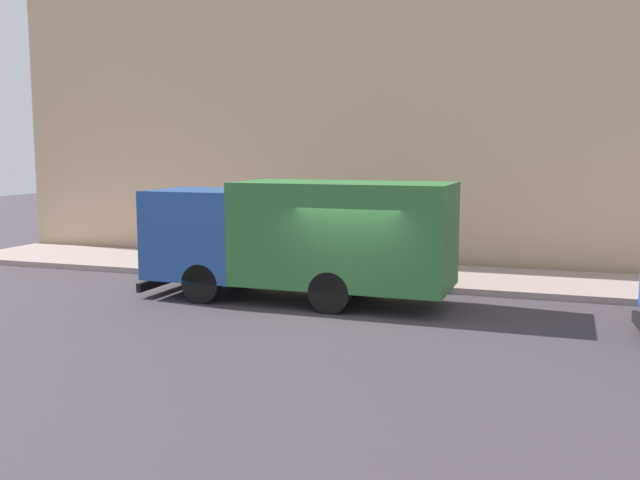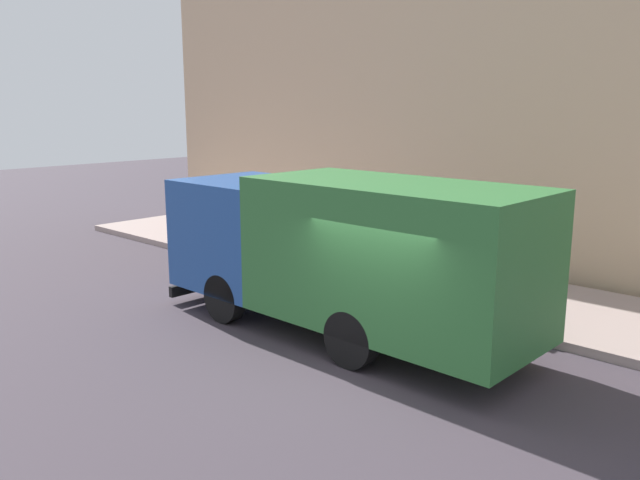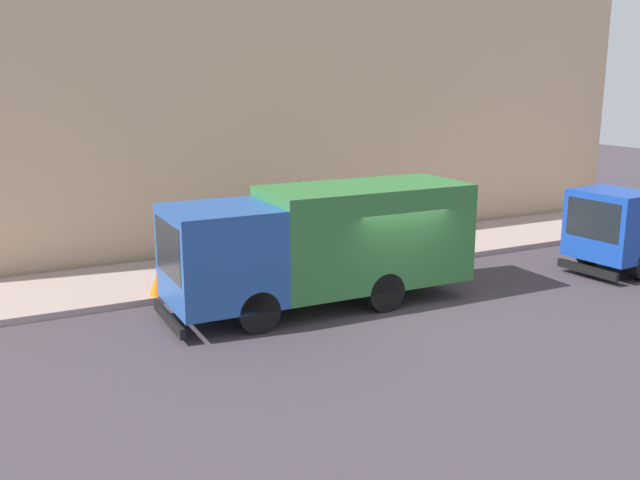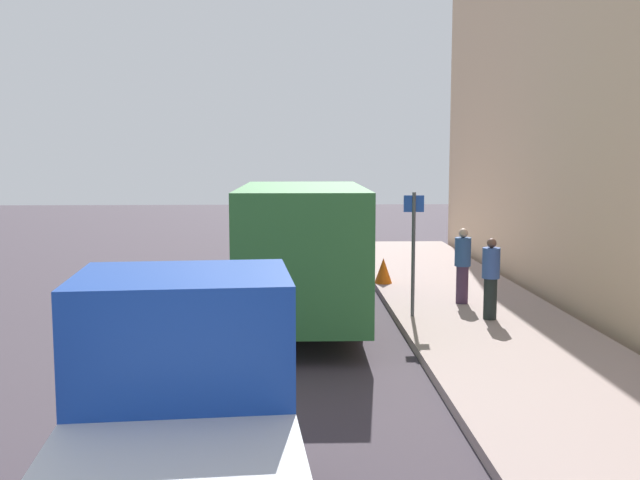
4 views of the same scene
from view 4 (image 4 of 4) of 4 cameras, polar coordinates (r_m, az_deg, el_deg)
The scene contains 9 objects.
ground at distance 14.95m, azimuth -4.95°, elevation -7.67°, with size 80.00×80.00×0.00m, color #3F363F.
sidewalk at distance 15.49m, azimuth 13.71°, elevation -6.98°, with size 3.85×30.00×0.18m, color #A58F89.
building_facade at distance 16.02m, azimuth 22.85°, elevation 12.73°, with size 0.50×30.00×11.06m, color #D0AC87.
large_utility_truck at distance 16.24m, azimuth -1.40°, elevation -0.36°, with size 2.56×7.96×3.05m.
small_flatbed_truck at distance 6.54m, azimuth -11.18°, elevation -16.03°, with size 2.56×5.79×2.52m.
pedestrian_walking at distance 16.06m, azimuth 13.18°, elevation -2.81°, with size 0.51×0.51×1.75m.
pedestrian_standing at distance 17.62m, azimuth 11.06°, elevation -1.85°, with size 0.50×0.50×1.79m.
traffic_cone_orange at distance 20.19m, azimuth 4.96°, elevation -2.39°, with size 0.49×0.49×0.70m, color orange.
street_sign_post at distance 15.96m, azimuth 7.30°, elevation -0.30°, with size 0.44×0.08×2.72m.
Camera 4 is at (0.72, -14.47, 3.69)m, focal length 41.02 mm.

